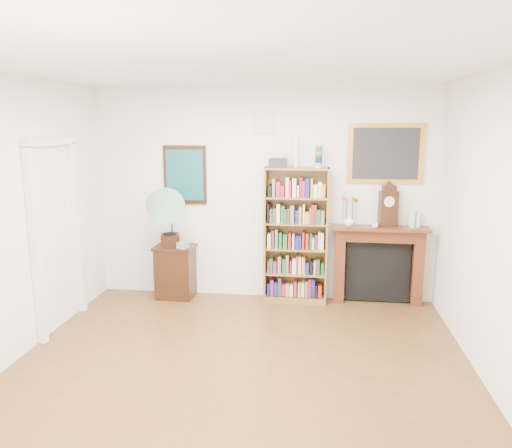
{
  "coord_description": "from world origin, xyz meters",
  "views": [
    {
      "loc": [
        0.69,
        -4.0,
        2.33
      ],
      "look_at": [
        0.01,
        1.6,
        1.19
      ],
      "focal_mm": 35.0,
      "sensor_mm": 36.0,
      "label": 1
    }
  ],
  "objects": [
    {
      "name": "door_casing",
      "position": [
        -2.21,
        1.2,
        1.26
      ],
      "size": [
        0.08,
        1.02,
        2.17
      ],
      "color": "white",
      "rests_on": "left_wall"
    },
    {
      "name": "cd_stack",
      "position": [
        -1.03,
        2.18,
        0.76
      ],
      "size": [
        0.15,
        0.15,
        0.08
      ],
      "primitive_type": "cube",
      "rotation": [
        0.0,
        0.0,
        -0.33
      ],
      "color": "#AAABB6",
      "rests_on": "side_cabinet"
    },
    {
      "name": "bottle_right",
      "position": [
        1.98,
        2.38,
        1.13
      ],
      "size": [
        0.06,
        0.06,
        0.2
      ],
      "primitive_type": "cylinder",
      "color": "silver",
      "rests_on": "fireplace"
    },
    {
      "name": "gilt_painting",
      "position": [
        1.55,
        2.48,
        1.95
      ],
      "size": [
        0.95,
        0.04,
        0.75
      ],
      "color": "gold",
      "rests_on": "back_wall"
    },
    {
      "name": "side_cabinet",
      "position": [
        -1.17,
        2.29,
        0.36
      ],
      "size": [
        0.54,
        0.41,
        0.72
      ],
      "primitive_type": "cube",
      "rotation": [
        0.0,
        0.0,
        -0.04
      ],
      "color": "black",
      "rests_on": "floor"
    },
    {
      "name": "teal_poster",
      "position": [
        -1.05,
        2.48,
        1.65
      ],
      "size": [
        0.58,
        0.04,
        0.78
      ],
      "color": "black",
      "rests_on": "back_wall"
    },
    {
      "name": "mantel_clock",
      "position": [
        1.61,
        2.4,
        1.29
      ],
      "size": [
        0.25,
        0.17,
        0.52
      ],
      "rotation": [
        0.0,
        0.0,
        0.22
      ],
      "color": "black",
      "rests_on": "fireplace"
    },
    {
      "name": "room",
      "position": [
        0.0,
        0.0,
        1.4
      ],
      "size": [
        4.51,
        5.01,
        2.81
      ],
      "color": "#523619",
      "rests_on": "ground"
    },
    {
      "name": "bottle_left",
      "position": [
        1.91,
        2.36,
        1.15
      ],
      "size": [
        0.07,
        0.07,
        0.24
      ],
      "primitive_type": "cylinder",
      "color": "silver",
      "rests_on": "fireplace"
    },
    {
      "name": "small_picture",
      "position": [
        0.0,
        2.48,
        2.35
      ],
      "size": [
        0.26,
        0.04,
        0.3
      ],
      "color": "white",
      "rests_on": "back_wall"
    },
    {
      "name": "teacup",
      "position": [
        1.44,
        2.28,
        1.06
      ],
      "size": [
        0.09,
        0.09,
        0.06
      ],
      "primitive_type": "imported",
      "rotation": [
        0.0,
        0.0,
        0.22
      ],
      "color": "white",
      "rests_on": "fireplace"
    },
    {
      "name": "flower_vase",
      "position": [
        1.12,
        2.35,
        1.1
      ],
      "size": [
        0.16,
        0.16,
        0.14
      ],
      "primitive_type": "imported",
      "rotation": [
        0.0,
        0.0,
        -0.18
      ],
      "color": "white",
      "rests_on": "fireplace"
    },
    {
      "name": "gramophone",
      "position": [
        -1.24,
        2.18,
        1.17
      ],
      "size": [
        0.65,
        0.73,
        0.81
      ],
      "rotation": [
        0.0,
        0.0,
        0.3
      ],
      "color": "black",
      "rests_on": "side_cabinet"
    },
    {
      "name": "fireplace",
      "position": [
        1.52,
        2.41,
        0.6
      ],
      "size": [
        1.23,
        0.32,
        1.03
      ],
      "rotation": [
        0.0,
        0.0,
        -0.02
      ],
      "color": "#441B0F",
      "rests_on": "floor"
    },
    {
      "name": "bookshelf",
      "position": [
        0.45,
        2.33,
        0.99
      ],
      "size": [
        0.82,
        0.3,
        2.05
      ],
      "rotation": [
        0.0,
        0.0,
        -0.01
      ],
      "color": "brown",
      "rests_on": "floor"
    }
  ]
}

